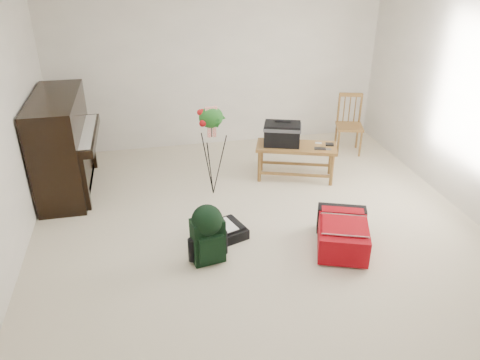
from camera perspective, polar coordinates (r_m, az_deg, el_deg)
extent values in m
cube|color=beige|center=(5.22, 2.64, -6.86)|extent=(5.00, 5.50, 0.01)
cube|color=silver|center=(7.21, -2.70, 13.87)|extent=(5.00, 0.04, 2.50)
cube|color=black|center=(6.30, -20.91, 4.04)|extent=(0.55, 1.50, 1.25)
cube|color=black|center=(6.22, -18.35, 5.22)|extent=(0.28, 1.30, 0.10)
cube|color=white|center=(6.20, -18.42, 5.64)|extent=(0.22, 1.20, 0.02)
cube|color=black|center=(6.53, -19.65, -0.54)|extent=(0.45, 1.30, 0.10)
cube|color=olive|center=(6.30, 6.90, 4.03)|extent=(1.14, 0.74, 0.04)
cylinder|color=olive|center=(6.12, 3.01, 1.01)|extent=(0.05, 0.05, 0.44)
cylinder|color=olive|center=(6.42, 2.25, 2.34)|extent=(0.05, 0.05, 0.44)
cylinder|color=olive|center=(6.41, 11.31, 1.78)|extent=(0.05, 0.05, 0.44)
cylinder|color=olive|center=(6.70, 10.22, 3.02)|extent=(0.05, 0.05, 0.44)
cube|color=olive|center=(7.27, 13.19, 6.35)|extent=(0.47, 0.47, 0.04)
cylinder|color=olive|center=(7.15, 12.33, 4.21)|extent=(0.03, 0.03, 0.39)
cylinder|color=olive|center=(7.42, 11.35, 5.20)|extent=(0.03, 0.03, 0.39)
cylinder|color=olive|center=(7.28, 14.70, 4.38)|extent=(0.03, 0.03, 0.39)
cylinder|color=olive|center=(7.55, 13.65, 5.35)|extent=(0.03, 0.03, 0.39)
cube|color=olive|center=(7.27, 13.04, 10.08)|extent=(0.34, 0.13, 0.05)
cylinder|color=olive|center=(7.27, 11.67, 8.41)|extent=(0.03, 0.03, 0.47)
cylinder|color=olive|center=(7.40, 14.03, 8.51)|extent=(0.03, 0.03, 0.47)
cube|color=#A10614|center=(5.07, 12.37, -6.46)|extent=(0.73, 0.87, 0.29)
cube|color=black|center=(5.29, 11.16, -4.78)|extent=(0.55, 0.34, 0.31)
cube|color=#A10614|center=(4.95, 12.79, -5.31)|extent=(0.57, 0.55, 0.02)
cube|color=silver|center=(4.78, 13.81, -6.59)|extent=(0.44, 0.17, 0.01)
cube|color=black|center=(5.17, -2.22, -6.43)|extent=(0.58, 0.52, 0.12)
cube|color=black|center=(5.13, -2.23, -5.77)|extent=(0.51, 0.45, 0.03)
cube|color=white|center=(5.11, -1.98, -5.63)|extent=(0.30, 0.34, 0.01)
cube|color=black|center=(5.15, -2.88, -5.03)|extent=(0.18, 0.14, 0.05)
cube|color=black|center=(4.74, -3.94, -7.36)|extent=(0.35, 0.25, 0.48)
cube|color=black|center=(4.66, -3.72, -8.45)|extent=(0.26, 0.10, 0.28)
sphere|color=black|center=(4.60, -4.04, -4.90)|extent=(0.31, 0.31, 0.31)
cube|color=black|center=(4.82, -5.02, -6.80)|extent=(0.05, 0.04, 0.43)
cube|color=black|center=(4.84, -3.24, -6.60)|extent=(0.05, 0.04, 0.43)
cylinder|color=black|center=(5.67, -3.53, 6.74)|extent=(0.01, 0.01, 0.31)
ellipsoid|color=#1D5B1C|center=(5.63, -3.55, 7.63)|extent=(0.29, 0.21, 0.27)
cube|color=red|center=(5.58, -3.55, 8.47)|extent=(0.15, 0.05, 0.08)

